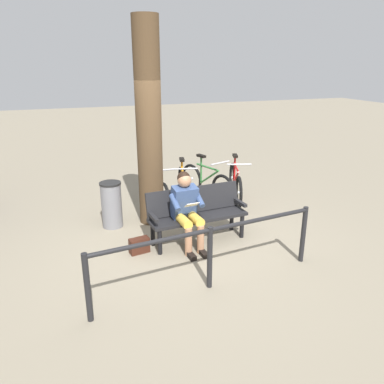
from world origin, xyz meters
The scene contains 11 objects.
ground_plane centered at (0.00, 0.00, 0.00)m, with size 40.00×40.00×0.00m, color gray.
bench centered at (-0.19, -0.06, 0.51)m, with size 1.63×0.60×0.87m.
person_reading centered at (0.03, 0.12, 0.66)m, with size 0.51×0.79×1.20m.
handbag centered at (0.79, 0.10, 0.12)m, with size 0.30×0.14×0.24m, color #3F1E14.
tree_trunk centered at (0.31, -1.04, 1.75)m, with size 0.44×0.44×3.49m, color #4C3823.
litter_bin centered at (1.03, -1.04, 0.41)m, with size 0.37×0.37×0.82m.
bicycle_orange centered at (-1.62, -1.56, 0.36)m, with size 0.65×1.61×0.94m.
bicycle_silver centered at (-1.06, -1.79, 0.36)m, with size 0.66×1.61×0.94m.
bicycle_red centered at (-0.48, -1.62, 0.36)m, with size 0.55×1.65×0.94m.
bicycle_green centered at (0.03, -1.68, 0.36)m, with size 0.48×1.68×0.94m.
railing_fence centered at (0.14, 1.32, 0.59)m, with size 3.13×0.42×0.85m.
Camera 1 is at (1.79, 5.28, 2.79)m, focal length 35.55 mm.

